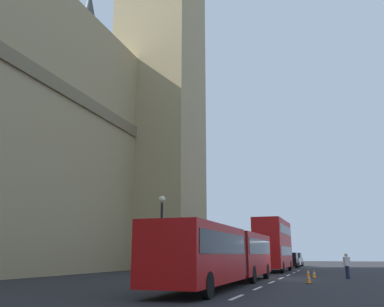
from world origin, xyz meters
The scene contains 11 objects.
ground_plane centered at (0.00, 0.00, 0.00)m, with size 160.00×160.00×0.00m, color #262628.
lane_centre_marking centered at (0.53, 0.00, 0.01)m, with size 29.80×0.16×0.01m.
articulated_bus centered at (-7.46, 1.99, 1.75)m, with size 16.93×2.54×2.90m.
double_decker_bus centered at (11.76, 2.00, 2.71)m, with size 9.88×2.54×4.90m.
sedan_lead centered at (24.27, 1.71, 0.91)m, with size 4.40×1.86×1.85m.
sedan_trailing centered at (30.58, 1.72, 0.91)m, with size 4.40×1.86×1.85m.
traffic_cone_west centered at (-4.46, -2.19, 0.28)m, with size 0.36×0.36×0.58m.
traffic_cone_middle centered at (1.51, -2.20, 0.28)m, with size 0.36×0.36×0.58m.
traffic_cone_east centered at (3.23, -1.68, 0.28)m, with size 0.36×0.36×0.58m.
street_lamp centered at (-5.67, 6.50, 3.06)m, with size 0.44×0.44×5.27m.
pedestrian_near_cones centered at (1.13, -4.42, 0.91)m, with size 0.44×0.46×1.69m.
Camera 1 is at (-29.57, -3.81, 1.62)m, focal length 38.01 mm.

